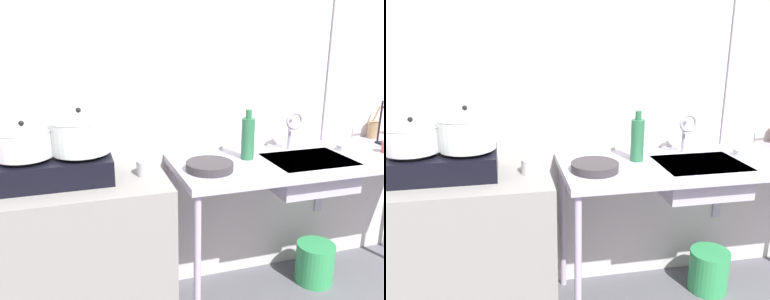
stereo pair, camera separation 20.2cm
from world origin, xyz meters
TOP-DOWN VIEW (x-y plane):
  - wall_back at (0.00, 1.91)m, footprint 5.08×0.10m
  - wall_metal_strip at (0.11, 1.85)m, footprint 0.05×0.01m
  - counter_concrete at (-1.58, 1.57)m, footprint 1.07×0.57m
  - counter_sink at (-0.11, 1.57)m, footprint 1.72×0.57m
  - stove at (-1.56, 1.57)m, footprint 0.52×0.30m
  - pot_on_left_burner at (-1.68, 1.57)m, footprint 0.26×0.26m
  - pot_on_right_burner at (-1.43, 1.57)m, footprint 0.28×0.28m
  - percolator at (-1.13, 1.54)m, footprint 0.11×0.11m
  - sink_basin at (-0.22, 1.53)m, footprint 0.46×0.35m
  - faucet at (-0.23, 1.70)m, footprint 0.11×0.06m
  - frying_pan at (-0.81, 1.51)m, footprint 0.25×0.25m
  - small_bowl_on_drainboard at (0.08, 1.61)m, footprint 0.10×0.10m
  - bottle_by_sink at (-0.55, 1.63)m, footprint 0.07×0.07m
  - utensil_jar at (0.44, 1.81)m, footprint 0.08×0.06m
  - bucket_on_floor at (-0.06, 1.61)m, footprint 0.24×0.24m

SIDE VIEW (x-z plane):
  - bucket_on_floor at x=-0.06m, z-range 0.00..0.26m
  - counter_concrete at x=-1.58m, z-range 0.00..0.87m
  - sink_basin at x=-0.22m, z-range 0.71..0.87m
  - counter_sink at x=-0.11m, z-range 0.37..1.24m
  - small_bowl_on_drainboard at x=0.08m, z-range 0.87..0.91m
  - frying_pan at x=-0.81m, z-range 0.87..0.91m
  - utensil_jar at x=0.44m, z-range 0.82..1.04m
  - stove at x=-1.56m, z-range 0.87..1.00m
  - percolator at x=-1.13m, z-range 0.87..1.00m
  - bottle_by_sink at x=-0.55m, z-range 0.85..1.13m
  - faucet at x=-0.23m, z-range 0.91..1.15m
  - pot_on_left_burner at x=-1.68m, z-range 1.00..1.16m
  - pot_on_right_burner at x=-1.43m, z-range 1.00..1.21m
  - wall_back at x=0.00m, z-range 0.00..2.41m
  - wall_metal_strip at x=0.11m, z-range 0.36..2.29m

